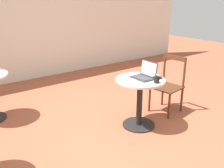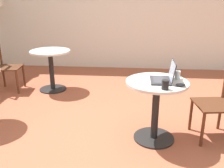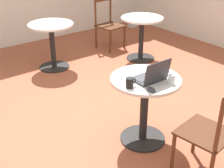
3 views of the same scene
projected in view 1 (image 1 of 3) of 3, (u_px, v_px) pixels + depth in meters
The scene contains 8 objects.
ground_plane at pixel (115, 138), 3.37m from camera, with size 16.00×16.00×0.00m, color #9E5138.
wall_side at pixel (24, 19), 5.36m from camera, with size 0.06×9.40×2.70m.
cafe_table_near at pixel (140, 94), 3.54m from camera, with size 0.69×0.69×0.72m.
chair_near_front at pixel (168, 85), 4.05m from camera, with size 0.48×0.48×0.91m.
laptop at pixel (144, 75), 3.49m from camera, with size 0.31×0.25×0.23m.
mouse at pixel (160, 77), 3.48m from camera, with size 0.06×0.10×0.03m.
mug at pixel (157, 79), 3.29m from camera, with size 0.11×0.07×0.10m.
drinking_glass at pixel (147, 71), 3.67m from camera, with size 0.06×0.06×0.09m.
Camera 1 is at (-2.32, 1.79, 1.81)m, focal length 40.00 mm.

